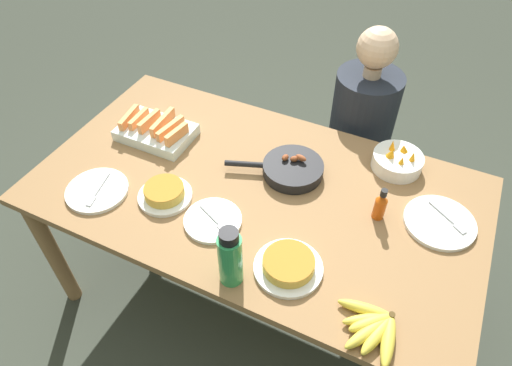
% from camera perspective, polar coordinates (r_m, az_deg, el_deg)
% --- Properties ---
extents(ground_plane, '(14.00, 14.00, 0.00)m').
position_cam_1_polar(ground_plane, '(2.45, 0.00, -13.20)').
color(ground_plane, '#383D33').
extents(dining_table, '(1.79, 0.99, 0.77)m').
position_cam_1_polar(dining_table, '(1.90, 0.00, -2.53)').
color(dining_table, olive).
rests_on(dining_table, ground_plane).
extents(banana_bunch, '(0.21, 0.20, 0.04)m').
position_cam_1_polar(banana_bunch, '(1.51, 14.53, -17.02)').
color(banana_bunch, gold).
rests_on(banana_bunch, dining_table).
extents(melon_tray, '(0.33, 0.22, 0.10)m').
position_cam_1_polar(melon_tray, '(2.10, -12.38, 6.42)').
color(melon_tray, silver).
rests_on(melon_tray, dining_table).
extents(skillet, '(0.39, 0.25, 0.08)m').
position_cam_1_polar(skillet, '(1.88, 4.49, 1.79)').
color(skillet, black).
rests_on(skillet, dining_table).
extents(frittata_plate_center, '(0.21, 0.21, 0.06)m').
position_cam_1_polar(frittata_plate_center, '(1.82, -11.36, -1.24)').
color(frittata_plate_center, white).
rests_on(frittata_plate_center, dining_table).
extents(frittata_plate_side, '(0.24, 0.24, 0.05)m').
position_cam_1_polar(frittata_plate_side, '(1.58, 4.07, -10.20)').
color(frittata_plate_side, white).
rests_on(frittata_plate_side, dining_table).
extents(empty_plate_near_front, '(0.27, 0.27, 0.02)m').
position_cam_1_polar(empty_plate_near_front, '(1.84, 21.97, -4.57)').
color(empty_plate_near_front, white).
rests_on(empty_plate_near_front, dining_table).
extents(empty_plate_far_left, '(0.22, 0.22, 0.02)m').
position_cam_1_polar(empty_plate_far_left, '(1.72, -5.42, -4.68)').
color(empty_plate_far_left, white).
rests_on(empty_plate_far_left, dining_table).
extents(empty_plate_far_right, '(0.25, 0.25, 0.02)m').
position_cam_1_polar(empty_plate_far_right, '(1.92, -19.23, -0.89)').
color(empty_plate_far_right, white).
rests_on(empty_plate_far_right, dining_table).
extents(fruit_bowl_mango, '(0.21, 0.21, 0.12)m').
position_cam_1_polar(fruit_bowl_mango, '(1.99, 17.24, 2.66)').
color(fruit_bowl_mango, white).
rests_on(fruit_bowl_mango, dining_table).
extents(water_bottle, '(0.08, 0.08, 0.24)m').
position_cam_1_polar(water_bottle, '(1.48, -3.24, -9.29)').
color(water_bottle, '#2D9351').
rests_on(water_bottle, dining_table).
extents(hot_sauce_bottle, '(0.05, 0.05, 0.14)m').
position_cam_1_polar(hot_sauce_bottle, '(1.75, 15.28, -2.72)').
color(hot_sauce_bottle, '#C64C0F').
rests_on(hot_sauce_bottle, dining_table).
extents(person_figure, '(0.34, 0.34, 1.19)m').
position_cam_1_polar(person_figure, '(2.46, 12.33, 3.72)').
color(person_figure, black).
rests_on(person_figure, ground_plane).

